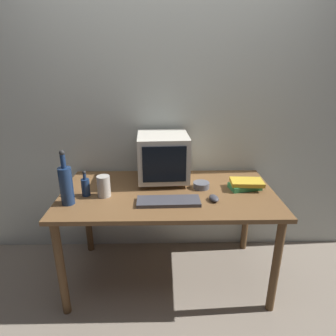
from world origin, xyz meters
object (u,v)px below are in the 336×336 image
book_stack (246,184)px  keyboard (168,201)px  metal_canister (104,186)px  crt_monitor (163,157)px  computer_mouse (214,198)px  bottle_tall (66,184)px  cd_spindle (201,185)px  bottle_short (86,186)px

book_stack → keyboard: bearing=-159.6°
metal_canister → crt_monitor: bearing=34.1°
computer_mouse → book_stack: 0.33m
bottle_tall → book_stack: bottle_tall is taller
computer_mouse → bottle_tall: size_ratio=0.27×
keyboard → bottle_tall: bottle_tall is taller
crt_monitor → cd_spindle: bearing=-28.7°
bottle_tall → cd_spindle: (0.91, 0.23, -0.12)m
computer_mouse → book_stack: size_ratio=0.39×
crt_monitor → cd_spindle: size_ratio=3.38×
book_stack → metal_canister: metal_canister is taller
keyboard → crt_monitor: bearing=93.2°
keyboard → book_stack: book_stack is taller
bottle_short → metal_canister: bottle_short is taller
crt_monitor → book_stack: (0.61, -0.18, -0.16)m
book_stack → bottle_short: bearing=-175.5°
cd_spindle → keyboard: bearing=-136.8°
crt_monitor → metal_canister: size_ratio=2.70×
computer_mouse → keyboard: bearing=175.9°
bottle_tall → computer_mouse: bearing=1.5°
cd_spindle → metal_canister: 0.71m
crt_monitor → computer_mouse: size_ratio=4.05×
keyboard → bottle_short: size_ratio=2.26×
bottle_short → metal_canister: (0.13, -0.01, 0.01)m
bottle_short → computer_mouse: bearing=-6.2°
bottle_tall → metal_canister: bearing=26.8°
computer_mouse → bottle_short: (-0.88, 0.10, 0.05)m
crt_monitor → keyboard: 0.43m
metal_canister → book_stack: bearing=5.8°
book_stack → metal_canister: 1.03m
metal_canister → computer_mouse: bearing=-6.4°
computer_mouse → bottle_short: bottle_short is taller
crt_monitor → bottle_short: 0.62m
crt_monitor → cd_spindle: crt_monitor is taller
crt_monitor → bottle_tall: size_ratio=1.10×
bottle_tall → metal_canister: (0.22, 0.11, -0.06)m
bottle_short → bottle_tall: bearing=-125.8°
keyboard → computer_mouse: bearing=3.9°
computer_mouse → cd_spindle: (-0.06, 0.21, 0.00)m
metal_canister → bottle_short: bearing=174.4°
bottle_tall → book_stack: 1.26m
keyboard → bottle_short: 0.59m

